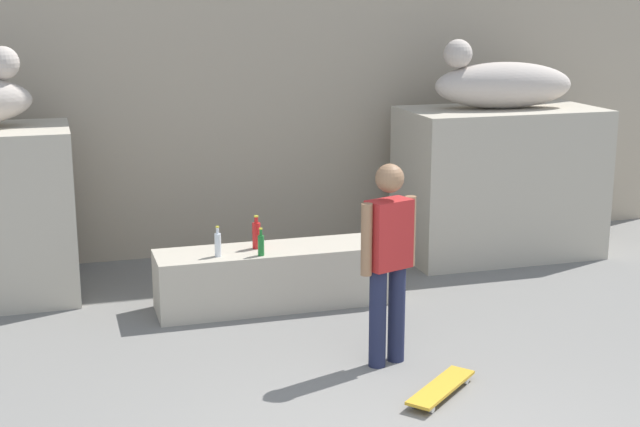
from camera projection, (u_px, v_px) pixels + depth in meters
pedestal_right at (499, 182)px, 10.45m from camera, size 2.23×1.19×1.70m
statue_reclining_right at (501, 83)px, 10.17m from camera, size 1.65×0.73×0.78m
ledge_block at (274, 277)px, 8.80m from camera, size 2.28×0.61×0.58m
skater at (388, 256)px, 7.26m from camera, size 0.52×0.31×1.67m
skateboard at (441, 388)px, 6.86m from camera, size 0.74×0.67×0.08m
bottle_red at (256, 235)px, 8.70m from camera, size 0.08×0.08×0.32m
bottle_clear at (218, 244)px, 8.44m from camera, size 0.06×0.06×0.29m
bottle_green at (261, 244)px, 8.47m from camera, size 0.06×0.06×0.26m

